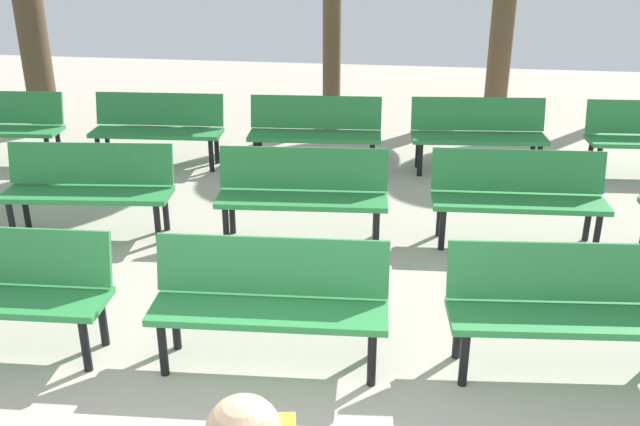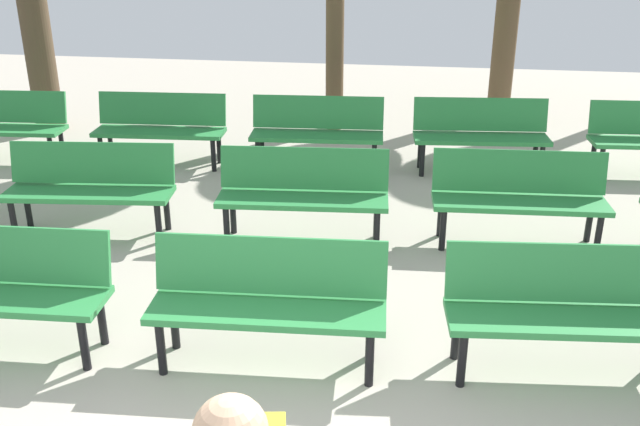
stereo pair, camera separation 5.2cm
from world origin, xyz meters
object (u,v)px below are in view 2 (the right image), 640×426
(bench_r2_c0, at_px, (2,122))
(bench_r1_c2, at_px, (303,190))
(bench_r0_c2, at_px, (268,296))
(bench_r1_c3, at_px, (519,193))
(bench_r2_c3, at_px, (481,131))
(bench_r2_c2, at_px, (317,128))
(bench_r2_c1, at_px, (161,125))
(bench_r0_c3, at_px, (567,304))
(bench_r1_c1, at_px, (90,184))

(bench_r2_c0, bearing_deg, bench_r1_c2, -27.67)
(bench_r0_c2, distance_m, bench_r1_c3, 2.94)
(bench_r2_c3, bearing_deg, bench_r2_c2, -179.94)
(bench_r2_c0, relative_size, bench_r2_c2, 1.00)
(bench_r2_c2, height_order, bench_r2_c3, same)
(bench_r1_c2, bearing_deg, bench_r0_c2, -91.18)
(bench_r0_c2, xyz_separation_m, bench_r2_c3, (1.66, 4.31, 0.00))
(bench_r2_c2, bearing_deg, bench_r2_c3, 1.60)
(bench_r1_c3, height_order, bench_r2_c0, same)
(bench_r2_c0, distance_m, bench_r2_c2, 3.97)
(bench_r0_c2, relative_size, bench_r2_c1, 1.00)
(bench_r0_c2, relative_size, bench_r1_c3, 1.00)
(bench_r1_c2, bearing_deg, bench_r0_c3, -45.64)
(bench_r0_c3, bearing_deg, bench_r0_c2, -179.96)
(bench_r0_c3, height_order, bench_r2_c0, same)
(bench_r0_c2, distance_m, bench_r2_c2, 4.14)
(bench_r1_c1, distance_m, bench_r2_c3, 4.53)
(bench_r2_c2, bearing_deg, bench_r0_c3, -63.75)
(bench_r0_c2, relative_size, bench_r0_c3, 0.99)
(bench_r0_c2, relative_size, bench_r2_c0, 1.00)
(bench_r2_c2, distance_m, bench_r2_c3, 1.97)
(bench_r0_c3, xyz_separation_m, bench_r2_c2, (-2.29, 3.93, 0.00))
(bench_r0_c3, relative_size, bench_r2_c0, 1.00)
(bench_r0_c2, xyz_separation_m, bench_r2_c2, (-0.30, 4.12, 0.00))
(bench_r2_c1, bearing_deg, bench_r2_c2, -0.21)
(bench_r1_c3, xyz_separation_m, bench_r2_c0, (-6.15, 1.57, 0.00))
(bench_r0_c3, bearing_deg, bench_r2_c2, 114.75)
(bench_r2_c3, bearing_deg, bench_r1_c1, -153.21)
(bench_r0_c3, bearing_deg, bench_r2_c3, 89.14)
(bench_r2_c0, bearing_deg, bench_r0_c2, -46.28)
(bench_r1_c1, bearing_deg, bench_r2_c2, 44.04)
(bench_r2_c0, distance_m, bench_r2_c3, 5.94)
(bench_r0_c3, distance_m, bench_r2_c1, 5.70)
(bench_r1_c2, distance_m, bench_r1_c3, 2.02)
(bench_r2_c1, bearing_deg, bench_r1_c1, -91.80)
(bench_r1_c2, distance_m, bench_r2_c3, 2.88)
(bench_r0_c3, xyz_separation_m, bench_r1_c3, (-0.09, 2.06, 0.00))
(bench_r1_c1, height_order, bench_r2_c1, same)
(bench_r2_c2, bearing_deg, bench_r2_c1, 179.61)
(bench_r0_c3, distance_m, bench_r1_c1, 4.50)
(bench_r0_c3, relative_size, bench_r1_c1, 1.00)
(bench_r1_c1, height_order, bench_r1_c2, same)
(bench_r1_c2, height_order, bench_r2_c2, same)
(bench_r0_c2, height_order, bench_r1_c2, same)
(bench_r1_c3, distance_m, bench_r2_c0, 6.35)
(bench_r0_c2, relative_size, bench_r1_c2, 1.00)
(bench_r0_c2, relative_size, bench_r2_c2, 1.00)
(bench_r1_c2, height_order, bench_r2_c1, same)
(bench_r1_c3, bearing_deg, bench_r2_c1, 153.71)
(bench_r0_c2, height_order, bench_r2_c2, same)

